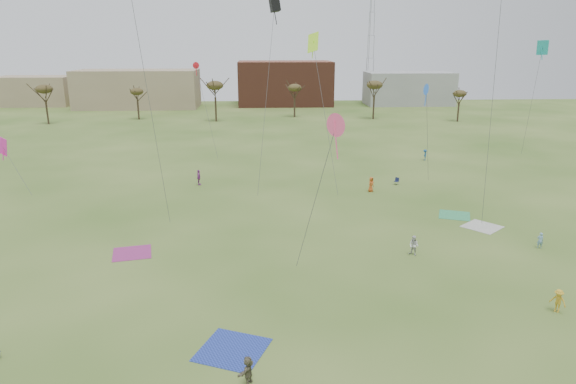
{
  "coord_description": "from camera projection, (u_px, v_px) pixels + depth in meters",
  "views": [
    {
      "loc": [
        -2.1,
        -26.63,
        16.82
      ],
      "look_at": [
        0.0,
        12.0,
        5.5
      ],
      "focal_mm": 31.75,
      "sensor_mm": 36.0,
      "label": 1
    }
  ],
  "objects": [
    {
      "name": "blanket_blue",
      "position": [
        232.0,
        350.0,
        29.04
      ],
      "size": [
        4.67,
        4.67,
        0.03
      ],
      "primitive_type": "cube",
      "rotation": [
        0.0,
        0.0,
        1.18
      ],
      "color": "#243A9E",
      "rests_on": "ground"
    },
    {
      "name": "building_tan_west",
      "position": [
        36.0,
        91.0,
        142.76
      ],
      "size": [
        20.0,
        12.0,
        8.0
      ],
      "primitive_type": "cube",
      "color": "#937F60",
      "rests_on": "ground"
    },
    {
      "name": "spectator_fore_c",
      "position": [
        248.0,
        370.0,
        25.93
      ],
      "size": [
        1.09,
        1.52,
        1.59
      ],
      "primitive_type": "imported",
      "rotation": [
        0.0,
        0.0,
        4.24
      ],
      "color": "#656048",
      "rests_on": "ground"
    },
    {
      "name": "flyer_far_b",
      "position": [
        371.0,
        184.0,
        59.81
      ],
      "size": [
        1.01,
        1.01,
        1.77
      ],
      "primitive_type": "imported",
      "rotation": [
        0.0,
        0.0,
        0.8
      ],
      "color": "#BE5620",
      "rests_on": "ground"
    },
    {
      "name": "camp_chair_right",
      "position": [
        396.0,
        183.0,
        62.94
      ],
      "size": [
        0.73,
        0.74,
        0.87
      ],
      "rotation": [
        0.0,
        0.0,
        5.63
      ],
      "color": "#161C3D",
      "rests_on": "ground"
    },
    {
      "name": "blanket_plum",
      "position": [
        132.0,
        253.0,
        42.43
      ],
      "size": [
        3.67,
        3.67,
        0.03
      ],
      "primitive_type": "cube",
      "rotation": [
        0.0,
        0.0,
        1.79
      ],
      "color": "#952E73",
      "rests_on": "ground"
    },
    {
      "name": "flyer_far_c",
      "position": [
        425.0,
        155.0,
        75.94
      ],
      "size": [
        0.82,
        1.16,
        1.64
      ],
      "primitive_type": "imported",
      "rotation": [
        0.0,
        0.0,
        4.5
      ],
      "color": "navy",
      "rests_on": "ground"
    },
    {
      "name": "spectator_mid_e",
      "position": [
        414.0,
        246.0,
        41.83
      ],
      "size": [
        1.02,
        1.02,
        1.67
      ],
      "primitive_type": "imported",
      "rotation": [
        0.0,
        0.0,
        5.5
      ],
      "color": "silver",
      "rests_on": "ground"
    },
    {
      "name": "building_grey",
      "position": [
        408.0,
        89.0,
        144.25
      ],
      "size": [
        24.0,
        12.0,
        9.0
      ],
      "primitive_type": "cube",
      "color": "gray",
      "rests_on": "ground"
    },
    {
      "name": "radio_tower",
      "position": [
        371.0,
        35.0,
        146.3
      ],
      "size": [
        1.51,
        1.72,
        41.0
      ],
      "color": "#9EA3A8",
      "rests_on": "ground"
    },
    {
      "name": "building_brick",
      "position": [
        285.0,
        83.0,
        143.92
      ],
      "size": [
        26.0,
        16.0,
        12.0
      ],
      "primitive_type": "cube",
      "color": "brown",
      "rests_on": "ground"
    },
    {
      "name": "ground",
      "position": [
        299.0,
        337.0,
        30.35
      ],
      "size": [
        260.0,
        260.0,
        0.0
      ],
      "primitive_type": "plane",
      "color": "#34581B",
      "rests_on": "ground"
    },
    {
      "name": "spectator_mid_d",
      "position": [
        199.0,
        177.0,
        62.61
      ],
      "size": [
        0.68,
        1.19,
        1.91
      ],
      "primitive_type": "imported",
      "rotation": [
        0.0,
        0.0,
        1.78
      ],
      "color": "#9D419C",
      "rests_on": "ground"
    },
    {
      "name": "tree_line",
      "position": [
        256.0,
        93.0,
        104.04
      ],
      "size": [
        117.44,
        49.32,
        8.91
      ],
      "color": "#3A2B1E",
      "rests_on": "ground"
    },
    {
      "name": "blanket_olive",
      "position": [
        454.0,
        215.0,
        51.77
      ],
      "size": [
        3.88,
        3.88,
        0.03
      ],
      "primitive_type": "cube",
      "rotation": [
        0.0,
        0.0,
        1.2
      ],
      "color": "#389A62",
      "rests_on": "ground"
    },
    {
      "name": "building_tan",
      "position": [
        138.0,
        89.0,
        137.33
      ],
      "size": [
        32.0,
        14.0,
        10.0
      ],
      "primitive_type": "cube",
      "color": "#937F60",
      "rests_on": "ground"
    },
    {
      "name": "blanket_cream",
      "position": [
        482.0,
        227.0,
        48.53
      ],
      "size": [
        4.31,
        4.31,
        0.03
      ],
      "primitive_type": "cube",
      "rotation": [
        0.0,
        0.0,
        2.28
      ],
      "color": "beige",
      "rests_on": "ground"
    },
    {
      "name": "flyer_mid_c",
      "position": [
        540.0,
        240.0,
        43.32
      ],
      "size": [
        0.57,
        0.44,
        1.4
      ],
      "primitive_type": "imported",
      "rotation": [
        0.0,
        0.0,
        2.92
      ],
      "color": "#75A1C3",
      "rests_on": "ground"
    },
    {
      "name": "kites_aloft",
      "position": [
        294.0,
        38.0,
        50.47
      ],
      "size": [
        68.49,
        42.73,
        26.65
      ],
      "color": "#EB4A7E",
      "rests_on": "ground"
    },
    {
      "name": "flyer_mid_b",
      "position": [
        558.0,
        301.0,
        32.95
      ],
      "size": [
        1.09,
        1.17,
        1.59
      ],
      "primitive_type": "imported",
      "rotation": [
        0.0,
        0.0,
        5.37
      ],
      "color": "gold",
      "rests_on": "ground"
    }
  ]
}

